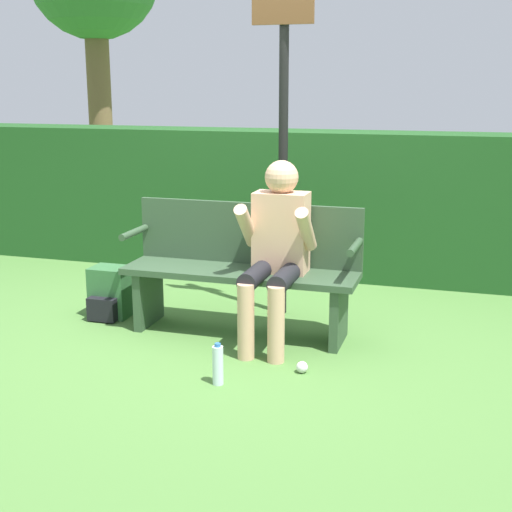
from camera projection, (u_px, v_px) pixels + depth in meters
The scene contains 8 objects.
ground_plane at pixel (240, 333), 5.11m from camera, with size 40.00×40.00×0.00m, color #4C7A38.
hedge_back at pixel (301, 202), 6.66m from camera, with size 12.00×0.60×1.32m.
park_bench at pixel (243, 267), 5.06m from camera, with size 1.66×0.44×0.92m.
person_seated at pixel (277, 244), 4.79m from camera, with size 0.50×0.66×1.24m.
backpack at pixel (110, 293), 5.44m from camera, with size 0.29×0.31×0.39m.
water_bottle at pixel (218, 365), 4.22m from camera, with size 0.07×0.07×0.26m.
signpost at pixel (283, 124), 5.22m from camera, with size 0.45×0.09×2.49m.
litter_crumple at pixel (302, 367), 4.40m from camera, with size 0.07×0.07×0.07m.
Camera 1 is at (1.52, -4.59, 1.74)m, focal length 50.00 mm.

